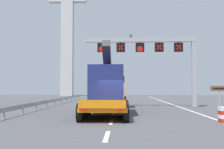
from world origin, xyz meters
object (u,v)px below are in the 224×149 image
heavy_haul_truck_orange (109,88)px  overhead_lane_gantry (154,51)px  tourist_info_sign_brown (219,92)px  bridge_pylon_distant (68,16)px

heavy_haul_truck_orange → overhead_lane_gantry: bearing=48.1°
tourist_info_sign_brown → bridge_pylon_distant: 50.27m
tourist_info_sign_brown → heavy_haul_truck_orange: bearing=178.8°
tourist_info_sign_brown → bridge_pylon_distant: (-21.16, 42.14, 17.44)m
heavy_haul_truck_orange → bridge_pylon_distant: bridge_pylon_distant is taller
heavy_haul_truck_orange → tourist_info_sign_brown: heavy_haul_truck_orange is taller
overhead_lane_gantry → tourist_info_sign_brown: overhead_lane_gantry is taller
overhead_lane_gantry → tourist_info_sign_brown: (4.76, -5.11, -4.15)m
overhead_lane_gantry → tourist_info_sign_brown: size_ratio=5.42×
heavy_haul_truck_orange → bridge_pylon_distant: 46.85m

